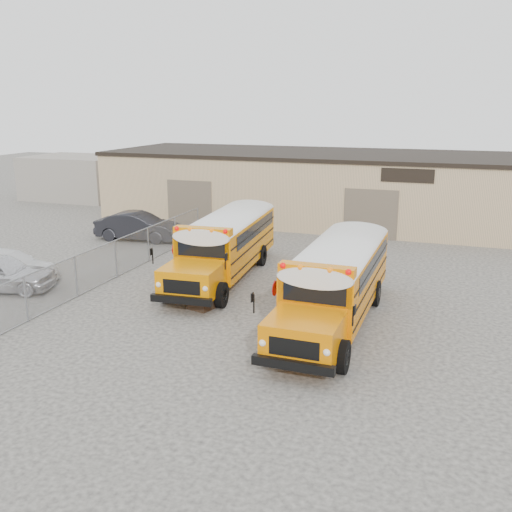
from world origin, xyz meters
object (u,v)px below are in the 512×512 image
(car_dark, at_px, (138,226))
(school_bus_left, at_px, (259,216))
(car_white, at_px, (9,266))
(tarp_bundle, at_px, (201,292))
(school_bus_right, at_px, (365,240))

(car_dark, bearing_deg, school_bus_left, -85.66)
(school_bus_left, xyz_separation_m, car_white, (-8.68, -10.21, -1.05))
(car_white, xyz_separation_m, car_dark, (1.45, 9.01, 0.15))
(school_bus_left, xyz_separation_m, car_dark, (-7.23, -1.20, -0.90))
(tarp_bundle, bearing_deg, car_white, 176.94)
(school_bus_left, distance_m, car_white, 13.44)
(school_bus_left, distance_m, school_bus_right, 7.72)
(school_bus_right, bearing_deg, car_dark, 168.73)
(school_bus_right, distance_m, tarp_bundle, 8.69)
(car_dark, bearing_deg, car_white, 165.84)
(car_white, bearing_deg, tarp_bundle, -95.06)
(school_bus_right, xyz_separation_m, car_dark, (-13.86, 2.76, -0.90))
(car_dark, bearing_deg, school_bus_right, -106.32)
(school_bus_left, distance_m, car_dark, 7.38)
(school_bus_left, bearing_deg, car_white, -130.37)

